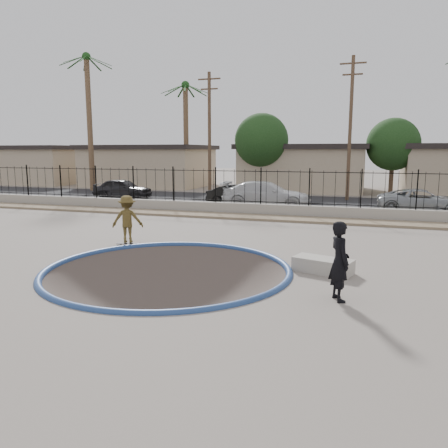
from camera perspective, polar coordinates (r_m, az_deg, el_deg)
ground at (r=24.87m, az=5.66°, el=-0.82°), size 120.00×120.00×2.20m
bowl_pit at (r=12.55m, az=-7.32°, el=-5.97°), size 6.84×6.84×1.80m
coping_ring at (r=12.55m, az=-7.32°, el=-5.97°), size 7.04×7.04×0.20m
rock_strip at (r=21.99m, az=4.12°, el=0.89°), size 42.00×1.60×0.11m
retaining_wall at (r=23.02m, az=4.80°, el=1.89°), size 42.00×0.45×0.60m
fence at (r=22.89m, az=4.84°, el=4.86°), size 40.00×0.04×1.80m
street at (r=29.56m, az=7.80°, el=2.96°), size 90.00×8.00×0.04m
house_west_far at (r=50.81m, az=-22.94°, el=7.21°), size 10.60×8.60×3.90m
house_west at (r=43.44m, az=-9.76°, el=7.55°), size 11.60×8.60×3.90m
house_center at (r=38.79m, az=10.42°, el=7.32°), size 10.60×8.60×3.90m
palm_left at (r=39.17m, az=-17.32°, el=15.84°), size 2.30×2.30×11.30m
palm_mid at (r=39.15m, az=-5.02°, el=14.36°), size 2.30×2.30×9.30m
utility_pole_left at (r=32.92m, az=-1.91°, el=11.86°), size 1.70×0.24×9.00m
utility_pole_mid at (r=30.98m, az=16.16°, el=12.12°), size 1.70×0.24×9.50m
street_tree_left at (r=35.88m, az=4.92°, el=10.82°), size 4.32×4.32×6.36m
street_tree_mid at (r=35.95m, az=21.23°, el=9.66°), size 3.96×3.96×5.83m
skater at (r=15.92m, az=-12.49°, el=0.27°), size 1.24×0.97×1.69m
skateboard at (r=16.06m, az=-12.39°, el=-2.49°), size 0.84×0.45×0.07m
videographer at (r=10.10m, az=14.86°, el=-4.72°), size 0.68×0.78×1.81m
concrete_ledge at (r=12.47m, az=12.80°, el=-5.29°), size 1.73×1.13×0.40m
car_a at (r=31.57m, az=-13.11°, el=4.52°), size 4.20×1.90×1.40m
car_b at (r=27.01m, az=1.77°, el=3.79°), size 3.79×1.43×1.23m
car_c at (r=26.05m, az=5.53°, el=3.87°), size 5.42×2.53×1.53m
car_d at (r=25.82m, az=24.47°, el=2.74°), size 4.70×2.28×1.29m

